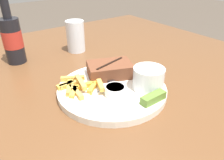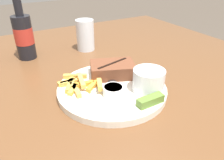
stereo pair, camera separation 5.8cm
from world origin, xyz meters
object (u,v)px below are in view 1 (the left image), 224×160
at_px(dinner_plate, 112,89).
at_px(coleslaw_cup, 149,77).
at_px(fork_utensil, 86,94).
at_px(dipping_sauce_cup, 115,90).
at_px(beer_bottle, 12,38).
at_px(drinking_glass, 76,36).
at_px(steak_portion, 110,69).
at_px(pickle_spear, 153,98).
at_px(knife_utensil, 107,79).

bearing_deg(dinner_plate, coleslaw_cup, -39.89).
relative_size(coleslaw_cup, fork_utensil, 0.61).
relative_size(dipping_sauce_cup, fork_utensil, 0.39).
bearing_deg(beer_bottle, drinking_glass, -7.49).
bearing_deg(dinner_plate, dipping_sauce_cup, -115.49).
relative_size(steak_portion, coleslaw_cup, 1.81).
height_order(coleslaw_cup, dipping_sauce_cup, coleslaw_cup).
relative_size(dinner_plate, coleslaw_cup, 3.58).
relative_size(pickle_spear, beer_bottle, 0.28).
xyz_separation_m(dipping_sauce_cup, knife_utensil, (0.03, 0.07, -0.01)).
distance_m(dipping_sauce_cup, beer_bottle, 0.42).
xyz_separation_m(pickle_spear, beer_bottle, (-0.19, 0.47, 0.06)).
distance_m(coleslaw_cup, pickle_spear, 0.07).
xyz_separation_m(steak_portion, knife_utensil, (-0.02, -0.02, -0.02)).
height_order(steak_portion, beer_bottle, beer_bottle).
height_order(steak_portion, knife_utensil, steak_portion).
xyz_separation_m(dinner_plate, pickle_spear, (0.04, -0.11, 0.02)).
distance_m(coleslaw_cup, beer_bottle, 0.48).
height_order(coleslaw_cup, knife_utensil, coleslaw_cup).
height_order(pickle_spear, beer_bottle, beer_bottle).
height_order(pickle_spear, drinking_glass, drinking_glass).
relative_size(steak_portion, knife_utensil, 0.89).
distance_m(beer_bottle, drinking_glass, 0.22).
distance_m(pickle_spear, knife_utensil, 0.15).
bearing_deg(knife_utensil, dipping_sauce_cup, 157.90).
bearing_deg(steak_portion, dinner_plate, -120.89).
bearing_deg(dinner_plate, pickle_spear, -71.40).
bearing_deg(dipping_sauce_cup, steak_portion, 61.23).
distance_m(dinner_plate, fork_utensil, 0.08).
xyz_separation_m(dipping_sauce_cup, fork_utensil, (-0.06, 0.04, -0.01)).
bearing_deg(coleslaw_cup, drinking_glass, 90.74).
relative_size(fork_utensil, knife_utensil, 0.81).
bearing_deg(knife_utensil, pickle_spear, -170.75).
distance_m(fork_utensil, beer_bottle, 0.37).
bearing_deg(beer_bottle, coleslaw_cup, -61.87).
distance_m(steak_portion, coleslaw_cup, 0.12).
xyz_separation_m(steak_portion, dipping_sauce_cup, (-0.05, -0.09, -0.01)).
relative_size(dinner_plate, knife_utensil, 1.77).
distance_m(coleslaw_cup, knife_utensil, 0.12).
bearing_deg(fork_utensil, beer_bottle, 107.10).
xyz_separation_m(fork_utensil, drinking_glass, (0.14, 0.32, 0.04)).
xyz_separation_m(dinner_plate, steak_portion, (0.03, 0.06, 0.03)).
height_order(dinner_plate, knife_utensil, knife_utensil).
bearing_deg(knife_utensil, dinner_plate, 164.11).
relative_size(steak_portion, dipping_sauce_cup, 2.82).
xyz_separation_m(coleslaw_cup, knife_utensil, (-0.06, 0.10, -0.03)).
bearing_deg(fork_utensil, dipping_sauce_cup, -32.22).
xyz_separation_m(dinner_plate, drinking_glass, (0.07, 0.33, 0.05)).
bearing_deg(steak_portion, drinking_glass, 82.73).
distance_m(fork_utensil, drinking_glass, 0.36).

